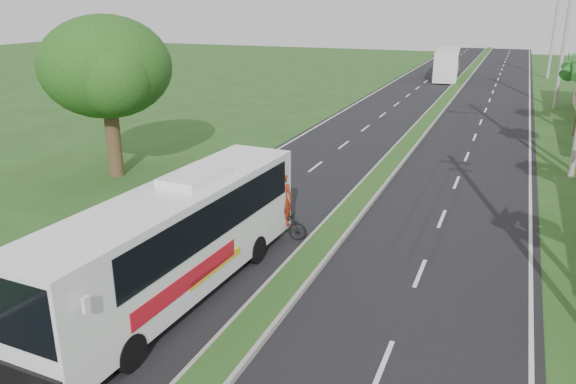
% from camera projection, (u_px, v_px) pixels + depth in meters
% --- Properties ---
extents(ground, '(180.00, 180.00, 0.00)m').
position_uv_depth(ground, '(248.00, 333.00, 14.32)').
color(ground, '#254A1B').
rests_on(ground, ground).
extents(road_asphalt, '(14.00, 160.00, 0.02)m').
position_uv_depth(road_asphalt, '(403.00, 151.00, 31.85)').
color(road_asphalt, black).
rests_on(road_asphalt, ground).
extents(median_strip, '(1.20, 160.00, 0.18)m').
position_uv_depth(median_strip, '(403.00, 149.00, 31.83)').
color(median_strip, gray).
rests_on(median_strip, ground).
extents(lane_edge_left, '(0.12, 160.00, 0.01)m').
position_uv_depth(lane_edge_left, '(293.00, 140.00, 34.25)').
color(lane_edge_left, silver).
rests_on(lane_edge_left, ground).
extents(lane_edge_right, '(0.12, 160.00, 0.01)m').
position_uv_depth(lane_edge_right, '(530.00, 163.00, 29.46)').
color(lane_edge_right, silver).
rests_on(lane_edge_right, ground).
extents(shade_tree, '(6.30, 6.00, 7.54)m').
position_uv_depth(shade_tree, '(105.00, 70.00, 25.82)').
color(shade_tree, '#473321').
rests_on(shade_tree, ground).
extents(utility_pole_c, '(1.60, 0.28, 11.00)m').
position_uv_depth(utility_pole_c, '(566.00, 34.00, 42.78)').
color(utility_pole_c, gray).
rests_on(utility_pole_c, ground).
extents(utility_pole_d, '(1.60, 0.28, 10.50)m').
position_uv_depth(utility_pole_d, '(555.00, 27.00, 60.40)').
color(utility_pole_d, gray).
rests_on(utility_pole_d, ground).
extents(coach_bus_main, '(2.67, 10.66, 3.42)m').
position_uv_depth(coach_bus_main, '(177.00, 235.00, 15.62)').
color(coach_bus_main, white).
rests_on(coach_bus_main, ground).
extents(coach_bus_far, '(3.26, 10.99, 3.15)m').
position_uv_depth(coach_bus_far, '(447.00, 62.00, 61.44)').
color(coach_bus_far, white).
rests_on(coach_bus_far, ground).
extents(motorcyclist, '(1.80, 0.64, 2.46)m').
position_uv_depth(motorcyclist, '(283.00, 215.00, 19.73)').
color(motorcyclist, black).
rests_on(motorcyclist, ground).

